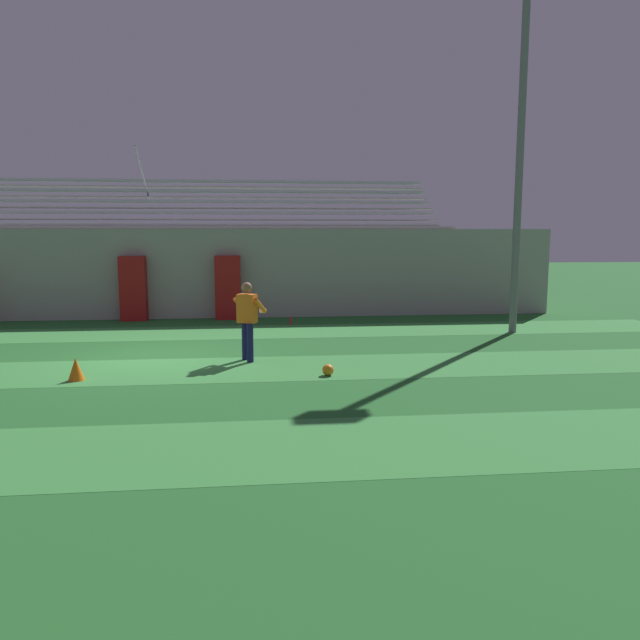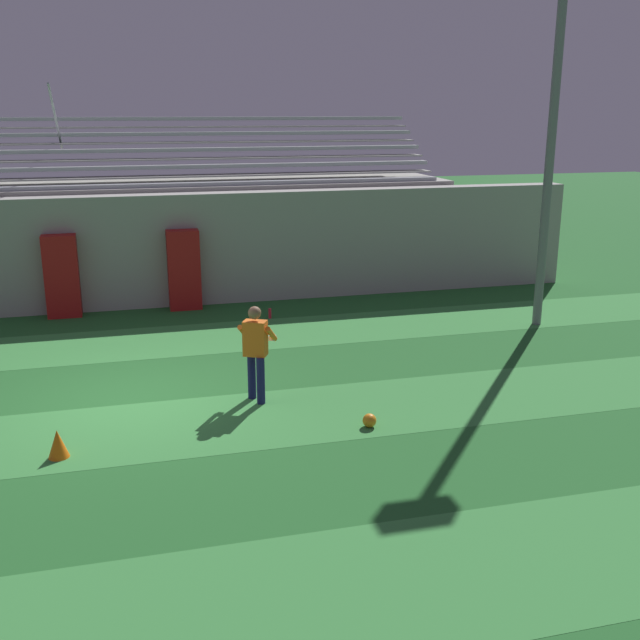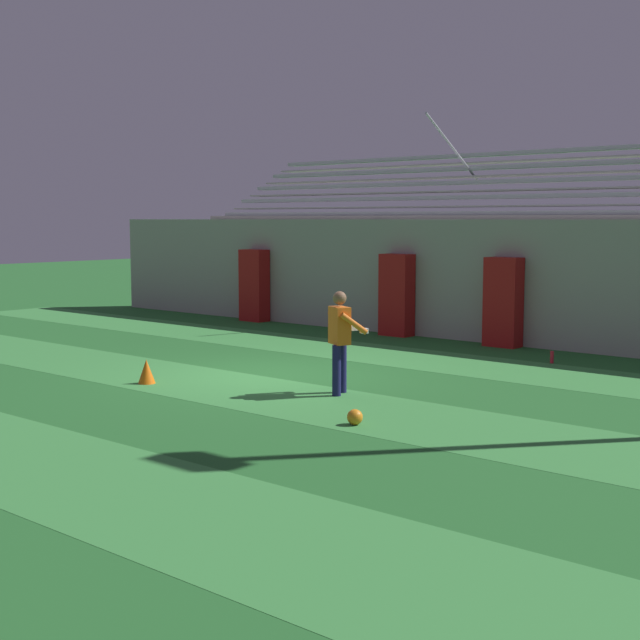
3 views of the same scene
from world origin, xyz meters
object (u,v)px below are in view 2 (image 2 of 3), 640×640
floodlight_pole (557,66)px  soccer_ball (369,420)px  padding_pillar_gate_left (62,276)px  water_bottle (270,313)px  padding_pillar_gate_right (184,270)px  goalkeeper (256,347)px  traffic_cone (58,444)px

floodlight_pole → soccer_ball: bearing=-140.7°
padding_pillar_gate_left → water_bottle: 5.02m
padding_pillar_gate_right → water_bottle: bearing=-37.2°
padding_pillar_gate_left → padding_pillar_gate_right: bearing=0.0°
goalkeeper → floodlight_pole: bearing=23.1°
goalkeeper → traffic_cone: 3.52m
soccer_ball → goalkeeper: bearing=134.2°
soccer_ball → traffic_cone: bearing=178.5°
padding_pillar_gate_left → goalkeeper: bearing=-61.6°
padding_pillar_gate_right → floodlight_pole: (7.77, -3.47, 4.71)m
padding_pillar_gate_right → soccer_ball: (2.16, -8.06, -0.88)m
floodlight_pole → water_bottle: floodlight_pole is taller
padding_pillar_gate_left → soccer_ball: (5.03, -8.06, -0.88)m
traffic_cone → soccer_ball: bearing=-1.5°
padding_pillar_gate_left → goalkeeper: padding_pillar_gate_left is taller
traffic_cone → water_bottle: (4.35, 6.52, -0.09)m
padding_pillar_gate_right → water_bottle: size_ratio=8.23×
floodlight_pole → water_bottle: (-5.91, 2.06, -5.58)m
floodlight_pole → traffic_cone: floodlight_pole is taller
traffic_cone → water_bottle: bearing=56.3°
soccer_ball → traffic_cone: 4.64m
padding_pillar_gate_left → soccer_ball: size_ratio=8.98×
padding_pillar_gate_right → soccer_ball: bearing=-75.0°
padding_pillar_gate_right → goalkeeper: padding_pillar_gate_right is taller
padding_pillar_gate_left → traffic_cone: size_ratio=4.70×
padding_pillar_gate_left → floodlight_pole: 12.15m
water_bottle → soccer_ball: bearing=-87.5°
water_bottle → traffic_cone: bearing=-123.7°
soccer_ball → padding_pillar_gate_left: bearing=121.9°
goalkeeper → padding_pillar_gate_right: bearing=95.7°
goalkeeper → water_bottle: 5.30m
padding_pillar_gate_right → traffic_cone: (-2.49, -7.94, -0.78)m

